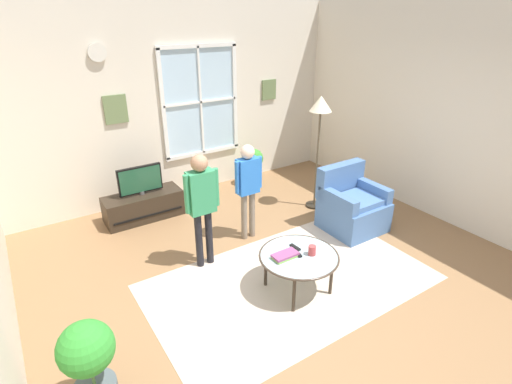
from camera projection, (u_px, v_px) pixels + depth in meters
name	position (u px, v px, depth m)	size (l,w,h in m)	color
ground_plane	(301.00, 286.00, 4.43)	(5.99, 6.69, 0.02)	olive
back_wall	(180.00, 103.00, 6.17)	(5.39, 0.17, 2.94)	beige
side_wall_right	(471.00, 121.00, 5.17)	(0.12, 6.09, 2.94)	beige
area_rug	(290.00, 282.00, 4.48)	(3.13, 1.86, 0.01)	#C6B29E
tv_stand	(144.00, 206.00, 5.78)	(1.10, 0.44, 0.39)	#2D2319
television	(140.00, 180.00, 5.61)	(0.62, 0.08, 0.42)	#4C4C4C
armchair	(352.00, 206.00, 5.48)	(0.76, 0.74, 0.87)	#476B9E
coffee_table	(299.00, 257.00, 4.20)	(0.85, 0.85, 0.45)	#99B2B7
book_stack	(285.00, 255.00, 4.14)	(0.28, 0.14, 0.05)	#87C04F
cup	(312.00, 250.00, 4.18)	(0.08, 0.08, 0.11)	#BF3F3F
remote_near_books	(295.00, 247.00, 4.31)	(0.04, 0.14, 0.02)	black
remote_near_cup	(297.00, 253.00, 4.20)	(0.04, 0.14, 0.02)	black
person_green_shirt	(202.00, 199.00, 4.44)	(0.42, 0.19, 1.39)	black
person_blue_shirt	(248.00, 181.00, 5.04)	(0.39, 0.18, 1.30)	#726656
potted_plant_by_window	(254.00, 163.00, 6.81)	(0.33, 0.33, 0.65)	#4C565B
potted_plant_corner	(90.00, 364.00, 2.85)	(0.40, 0.40, 0.84)	#4C565B
floor_lamp	(320.00, 115.00, 5.62)	(0.32, 0.32, 1.71)	black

